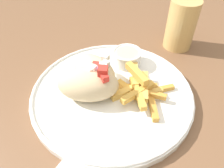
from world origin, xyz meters
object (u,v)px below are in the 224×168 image
at_px(plate, 112,93).
at_px(pita_sandwich_near, 88,84).
at_px(pita_sandwich_far, 94,70).
at_px(water_glass, 181,27).
at_px(fries_pile, 139,88).
at_px(sauce_ramekin, 127,57).

distance_m(plate, pita_sandwich_near, 0.06).
distance_m(plate, pita_sandwich_far, 0.06).
bearing_deg(water_glass, pita_sandwich_near, -122.47).
distance_m(pita_sandwich_far, fries_pile, 0.10).
height_order(pita_sandwich_far, water_glass, water_glass).
xyz_separation_m(pita_sandwich_far, sauce_ramekin, (0.05, 0.07, -0.01)).
bearing_deg(fries_pile, pita_sandwich_near, -160.12).
relative_size(sauce_ramekin, water_glass, 0.53).
relative_size(plate, sauce_ramekin, 4.94).
bearing_deg(water_glass, fries_pile, -107.00).
bearing_deg(sauce_ramekin, pita_sandwich_near, -112.25).
bearing_deg(fries_pile, plate, -169.21).
xyz_separation_m(fries_pile, water_glass, (0.06, 0.21, 0.03)).
bearing_deg(fries_pile, pita_sandwich_far, 172.08).
bearing_deg(pita_sandwich_near, sauce_ramekin, 56.02).
relative_size(pita_sandwich_near, pita_sandwich_far, 1.05).
bearing_deg(pita_sandwich_far, fries_pile, 21.68).
relative_size(pita_sandwich_far, sauce_ramekin, 1.84).
relative_size(plate, water_glass, 2.63).
bearing_deg(water_glass, sauce_ramekin, -130.37).
bearing_deg(sauce_ramekin, pita_sandwich_far, -126.41).
xyz_separation_m(pita_sandwich_near, fries_pile, (0.09, 0.03, -0.02)).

